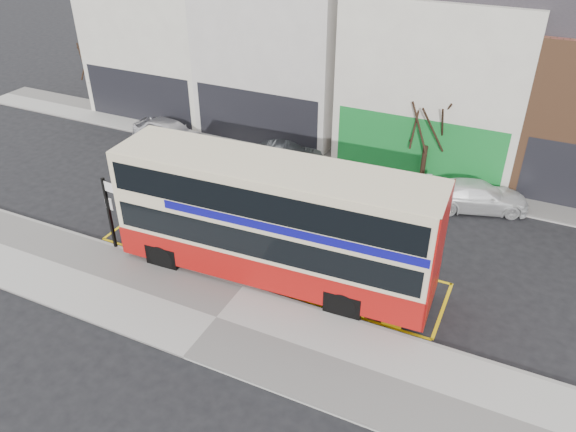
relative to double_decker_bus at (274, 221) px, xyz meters
The scene contains 15 objects.
ground 2.73m from the double_decker_bus, 131.15° to the right, with size 120.00×120.00×0.00m, color black.
pavement 4.03m from the double_decker_bus, 103.04° to the right, with size 40.00×4.00×0.15m, color #A6A49E.
kerb 2.80m from the double_decker_bus, 121.04° to the right, with size 40.00×0.15×0.15m, color gray.
far_pavement 10.48m from the double_decker_bus, 94.07° to the left, with size 50.00×3.00×0.15m, color #A6A49E.
road_markings 2.71m from the double_decker_bus, 133.21° to the left, with size 14.00×3.40×0.01m, color yellow, non-canonical shape.
terrace_far_left 20.20m from the double_decker_bus, 135.14° to the left, with size 8.00×8.01×10.80m.
terrace_left 15.72m from the double_decker_bus, 113.73° to the left, with size 8.00×8.01×11.80m.
terrace_green_shop 14.65m from the double_decker_bus, 78.91° to the left, with size 9.00×8.01×11.30m.
double_decker_bus is the anchor object (origin of this frame).
bus_stop_post 6.79m from the double_decker_bus, 169.55° to the right, with size 0.78×0.18×3.18m.
car_silver 13.71m from the double_decker_bus, 142.43° to the left, with size 1.76×4.37×1.49m, color silver.
car_grey 9.47m from the double_decker_bus, 112.96° to the left, with size 1.33×3.82×1.26m, color #44494C.
car_white 10.58m from the double_decker_bus, 54.21° to the left, with size 1.87×4.59×1.33m, color white.
street_tree_left 21.35m from the double_decker_bus, 148.70° to the left, with size 2.47×2.47×5.34m.
street_tree_right 10.48m from the double_decker_bus, 71.95° to the left, with size 2.48×2.48×5.34m.
Camera 1 is at (8.51, -14.49, 13.40)m, focal length 35.00 mm.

